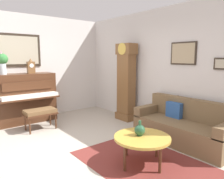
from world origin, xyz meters
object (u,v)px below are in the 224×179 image
at_px(couch, 184,127).
at_px(green_jug, 140,130).
at_px(grandfather_clock, 126,84).
at_px(piano, 25,98).
at_px(mantel_clock, 31,67).
at_px(piano_bench, 40,113).
at_px(flower_vase, 2,61).
at_px(coffee_table, 142,138).

distance_m(couch, green_jug, 1.32).
bearing_deg(grandfather_clock, couch, -4.96).
xyz_separation_m(piano, mantel_clock, (0.00, 0.18, 0.80)).
relative_size(piano, green_jug, 6.00).
distance_m(grandfather_clock, green_jug, 2.45).
relative_size(piano, piano_bench, 2.06).
height_order(couch, flower_vase, flower_vase).
bearing_deg(coffee_table, piano_bench, -166.07).
bearing_deg(couch, coffee_table, -85.53).
bearing_deg(grandfather_clock, green_jug, -37.27).
bearing_deg(piano, mantel_clock, 89.06).
xyz_separation_m(grandfather_clock, coffee_table, (1.98, -1.46, -0.55)).
height_order(coffee_table, mantel_clock, mantel_clock).
bearing_deg(grandfather_clock, piano, -123.91).
relative_size(couch, flower_vase, 3.28).
bearing_deg(flower_vase, grandfather_clock, 61.20).
bearing_deg(coffee_table, couch, 94.47).
distance_m(coffee_table, green_jug, 0.13).
height_order(mantel_clock, flower_vase, flower_vase).
relative_size(coffee_table, green_jug, 3.67).
relative_size(grandfather_clock, mantel_clock, 5.34).
bearing_deg(piano, coffee_table, 11.64).
height_order(couch, coffee_table, couch).
height_order(piano, piano_bench, piano).
distance_m(grandfather_clock, couch, 1.99).
bearing_deg(green_jug, couch, 92.01).
bearing_deg(grandfather_clock, mantel_clock, -126.21).
bearing_deg(couch, grandfather_clock, 175.04).
xyz_separation_m(couch, flower_vase, (-3.33, -2.49, 1.26)).
bearing_deg(couch, flower_vase, -143.26).
xyz_separation_m(coffee_table, flower_vase, (-3.43, -1.19, 1.15)).
height_order(couch, mantel_clock, mantel_clock).
distance_m(coffee_table, flower_vase, 3.81).
bearing_deg(flower_vase, coffee_table, 19.07).
bearing_deg(piano_bench, piano, -175.70).
height_order(grandfather_clock, coffee_table, grandfather_clock).
relative_size(flower_vase, green_jug, 2.42).
bearing_deg(couch, green_jug, -87.99).
xyz_separation_m(couch, coffee_table, (0.10, -1.30, 0.11)).
bearing_deg(piano_bench, green_jug, 14.25).
xyz_separation_m(mantel_clock, green_jug, (3.37, 0.53, -0.89)).
xyz_separation_m(couch, green_jug, (0.05, -1.30, 0.22)).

